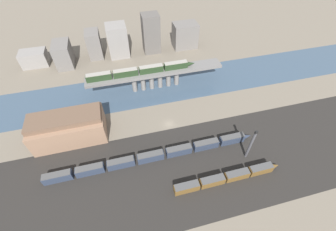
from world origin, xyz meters
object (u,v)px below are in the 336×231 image
at_px(train_yard_mid, 153,156).
at_px(train_on_bridge, 141,70).
at_px(signal_tower, 251,145).
at_px(train_yard_near, 228,177).
at_px(warehouse_building, 68,127).

bearing_deg(train_yard_mid, train_on_bridge, 85.39).
bearing_deg(train_on_bridge, train_yard_mid, -94.61).
bearing_deg(train_yard_mid, signal_tower, -12.56).
bearing_deg(train_yard_mid, train_yard_near, -32.44).
bearing_deg(signal_tower, train_yard_mid, 167.44).
relative_size(train_yard_mid, warehouse_building, 2.86).
height_order(train_yard_near, warehouse_building, warehouse_building).
relative_size(train_yard_near, train_yard_mid, 0.50).
bearing_deg(train_on_bridge, signal_tower, -57.57).
relative_size(train_on_bridge, signal_tower, 3.41).
distance_m(train_yard_near, train_yard_mid, 29.19).
bearing_deg(warehouse_building, train_yard_mid, -31.88).
height_order(train_yard_mid, signal_tower, signal_tower).
xyz_separation_m(train_yard_mid, warehouse_building, (-31.77, 19.76, 4.24)).
xyz_separation_m(train_on_bridge, train_yard_near, (21.13, -59.18, -10.31)).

